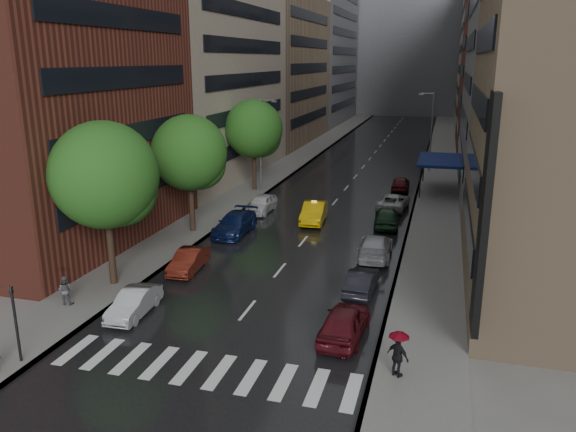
# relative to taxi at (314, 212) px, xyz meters

# --- Properties ---
(ground) EXTENTS (220.00, 220.00, 0.00)m
(ground) POSITION_rel_taxi_xyz_m (0.38, -21.03, -0.81)
(ground) COLOR gray
(ground) RESTS_ON ground
(road) EXTENTS (14.00, 140.00, 0.01)m
(road) POSITION_rel_taxi_xyz_m (0.38, 28.97, -0.80)
(road) COLOR black
(road) RESTS_ON ground
(sidewalk_left) EXTENTS (4.00, 140.00, 0.15)m
(sidewalk_left) POSITION_rel_taxi_xyz_m (-8.62, 28.97, -0.73)
(sidewalk_left) COLOR gray
(sidewalk_left) RESTS_ON ground
(sidewalk_right) EXTENTS (4.00, 140.00, 0.15)m
(sidewalk_right) POSITION_rel_taxi_xyz_m (9.38, 28.97, -0.73)
(sidewalk_right) COLOR gray
(sidewalk_right) RESTS_ON ground
(crosswalk) EXTENTS (13.15, 2.80, 0.01)m
(crosswalk) POSITION_rel_taxi_xyz_m (0.58, -23.03, -0.80)
(crosswalk) COLOR silver
(crosswalk) RESTS_ON ground
(buildings_left) EXTENTS (8.00, 108.00, 38.00)m
(buildings_left) POSITION_rel_taxi_xyz_m (-14.62, 37.76, 15.18)
(buildings_left) COLOR maroon
(buildings_left) RESTS_ON ground
(buildings_right) EXTENTS (8.05, 109.10, 36.00)m
(buildings_right) POSITION_rel_taxi_xyz_m (15.38, 35.67, 14.23)
(buildings_right) COLOR #937A5B
(buildings_right) RESTS_ON ground
(building_far) EXTENTS (40.00, 14.00, 32.00)m
(building_far) POSITION_rel_taxi_xyz_m (0.38, 96.97, 15.19)
(building_far) COLOR slate
(building_far) RESTS_ON ground
(tree_near) EXTENTS (5.98, 5.98, 9.52)m
(tree_near) POSITION_rel_taxi_xyz_m (-8.22, -15.93, 5.71)
(tree_near) COLOR #382619
(tree_near) RESTS_ON ground
(tree_mid) EXTENTS (5.57, 5.57, 8.88)m
(tree_mid) POSITION_rel_taxi_xyz_m (-8.22, -5.17, 5.27)
(tree_mid) COLOR #382619
(tree_mid) RESTS_ON ground
(tree_far) EXTENTS (5.64, 5.64, 8.99)m
(tree_far) POSITION_rel_taxi_xyz_m (-8.22, 9.28, 5.35)
(tree_far) COLOR #382619
(tree_far) RESTS_ON ground
(taxi) EXTENTS (2.12, 5.03, 1.61)m
(taxi) POSITION_rel_taxi_xyz_m (0.00, 0.00, 0.00)
(taxi) COLOR #DCAE0B
(taxi) RESTS_ON ground
(parked_cars_left) EXTENTS (2.22, 25.13, 1.57)m
(parked_cars_left) POSITION_rel_taxi_xyz_m (-5.02, -6.73, -0.07)
(parked_cars_left) COLOR #A6A6AB
(parked_cars_left) RESTS_ON ground
(parked_cars_right) EXTENTS (2.74, 36.52, 1.60)m
(parked_cars_right) POSITION_rel_taxi_xyz_m (5.78, -3.29, -0.06)
(parked_cars_right) COLOR #4E0F16
(parked_cars_right) RESTS_ON ground
(ped_black_umbrella) EXTENTS (0.96, 0.98, 2.09)m
(ped_black_umbrella) POSITION_rel_taxi_xyz_m (-9.03, -19.17, 0.59)
(ped_black_umbrella) COLOR #505055
(ped_black_umbrella) RESTS_ON sidewalk_left
(ped_red_umbrella) EXTENTS (1.10, 0.93, 2.01)m
(ped_red_umbrella) POSITION_rel_taxi_xyz_m (8.50, -21.57, 0.52)
(ped_red_umbrella) COLOR black
(ped_red_umbrella) RESTS_ON sidewalk_right
(traffic_light) EXTENTS (0.18, 0.15, 3.45)m
(traffic_light) POSITION_rel_taxi_xyz_m (-7.22, -24.70, 1.42)
(traffic_light) COLOR black
(traffic_light) RESTS_ON sidewalk_left
(street_lamp_left) EXTENTS (1.74, 0.22, 9.00)m
(street_lamp_left) POSITION_rel_taxi_xyz_m (-7.34, 8.97, 4.08)
(street_lamp_left) COLOR gray
(street_lamp_left) RESTS_ON sidewalk_left
(street_lamp_right) EXTENTS (1.74, 0.22, 9.00)m
(street_lamp_right) POSITION_rel_taxi_xyz_m (8.10, 23.97, 4.08)
(street_lamp_right) COLOR gray
(street_lamp_right) RESTS_ON sidewalk_right
(awning) EXTENTS (4.00, 8.00, 3.12)m
(awning) POSITION_rel_taxi_xyz_m (9.36, 13.97, 2.33)
(awning) COLOR navy
(awning) RESTS_ON sidewalk_right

